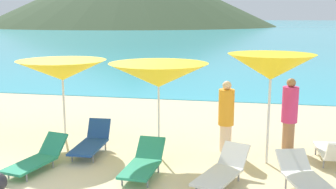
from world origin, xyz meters
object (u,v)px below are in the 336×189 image
(umbrella_3, at_px, (159,75))
(beachgoer_1, at_px, (290,112))
(umbrella_2, at_px, (62,70))
(lounge_chair_4, at_px, (92,142))
(lounge_chair_2, at_px, (307,179))
(lounge_chair_0, at_px, (144,162))
(lounge_chair_5, at_px, (223,170))
(umbrella_4, at_px, (271,67))
(cruise_ship, at_px, (166,6))
(lounge_chair_3, at_px, (38,158))
(beachgoer_3, at_px, (226,115))
(lounge_chair_6, at_px, (334,151))

(umbrella_3, distance_m, beachgoer_1, 3.30)
(umbrella_2, height_order, umbrella_3, umbrella_3)
(lounge_chair_4, bearing_deg, lounge_chair_2, -18.33)
(lounge_chair_0, relative_size, beachgoer_1, 0.88)
(lounge_chair_2, xyz_separation_m, lounge_chair_5, (-1.50, 0.23, -0.05))
(umbrella_4, height_order, beachgoer_1, umbrella_4)
(umbrella_2, bearing_deg, lounge_chair_0, -36.50)
(lounge_chair_2, height_order, cruise_ship, cruise_ship)
(cruise_ship, bearing_deg, lounge_chair_5, -82.61)
(umbrella_2, distance_m, lounge_chair_3, 2.62)
(umbrella_4, bearing_deg, lounge_chair_2, -67.10)
(lounge_chair_4, bearing_deg, beachgoer_3, 12.06)
(umbrella_4, distance_m, lounge_chair_0, 3.28)
(umbrella_4, height_order, cruise_ship, cruise_ship)
(umbrella_2, distance_m, umbrella_3, 2.78)
(umbrella_2, relative_size, lounge_chair_2, 1.30)
(lounge_chair_0, xyz_separation_m, cruise_ship, (-33.79, 165.98, 7.62))
(lounge_chair_0, distance_m, lounge_chair_3, 2.23)
(lounge_chair_0, height_order, beachgoer_1, beachgoer_1)
(umbrella_3, height_order, lounge_chair_2, umbrella_3)
(lounge_chair_0, height_order, beachgoer_3, beachgoer_3)
(lounge_chair_2, distance_m, beachgoer_3, 2.68)
(umbrella_3, height_order, beachgoer_3, umbrella_3)
(umbrella_3, bearing_deg, lounge_chair_4, -176.07)
(umbrella_2, distance_m, lounge_chair_5, 4.89)
(umbrella_2, bearing_deg, beachgoer_1, 3.90)
(lounge_chair_4, bearing_deg, cruise_ship, 98.90)
(lounge_chair_5, bearing_deg, umbrella_2, 174.54)
(lounge_chair_6, bearing_deg, umbrella_2, -6.91)
(lounge_chair_5, height_order, lounge_chair_6, lounge_chair_6)
(lounge_chair_2, relative_size, lounge_chair_3, 1.11)
(lounge_chair_5, bearing_deg, cruise_ship, 122.05)
(umbrella_4, relative_size, lounge_chair_4, 1.56)
(lounge_chair_3, bearing_deg, lounge_chair_2, 10.21)
(lounge_chair_5, bearing_deg, lounge_chair_6, 52.57)
(lounge_chair_3, xyz_separation_m, beachgoer_3, (3.75, 1.95, 0.63))
(lounge_chair_6, height_order, cruise_ship, cruise_ship)
(umbrella_3, height_order, lounge_chair_4, umbrella_3)
(umbrella_2, distance_m, umbrella_4, 5.11)
(lounge_chair_6, xyz_separation_m, beachgoer_3, (-2.33, 0.42, 0.59))
(lounge_chair_0, distance_m, beachgoer_1, 3.83)
(umbrella_4, xyz_separation_m, beachgoer_1, (0.54, 1.12, -1.20))
(umbrella_3, bearing_deg, lounge_chair_2, -25.49)
(cruise_ship, bearing_deg, umbrella_2, -83.87)
(lounge_chair_6, bearing_deg, umbrella_4, 6.02)
(umbrella_2, distance_m, cruise_ship, 167.11)
(umbrella_2, xyz_separation_m, umbrella_3, (2.66, -0.79, 0.06))
(lounge_chair_5, bearing_deg, lounge_chair_4, -179.51)
(lounge_chair_3, height_order, lounge_chair_5, lounge_chair_3)
(umbrella_2, relative_size, lounge_chair_4, 1.52)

